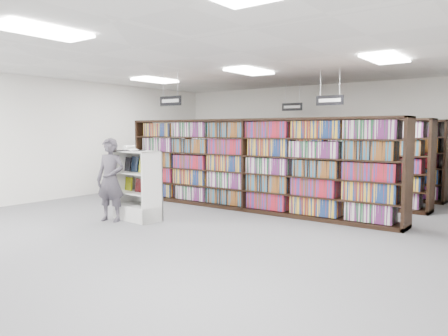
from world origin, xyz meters
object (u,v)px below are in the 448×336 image
Objects in this scene: open_book at (129,149)px; shopper at (111,180)px; bookshelf_row_near at (249,165)px; endcap_display at (139,197)px.

open_book is 0.73m from shopper.
bookshelf_row_near is 4.91× the size of endcap_display.
bookshelf_row_near reaches higher than shopper.
endcap_display is at bearing -118.22° from bookshelf_row_near.
open_book is at bearing -141.63° from endcap_display.
shopper reaches higher than endcap_display.
shopper is at bearing -123.21° from endcap_display.
open_book is 0.36× the size of shopper.
open_book is (-0.15, -0.10, 0.98)m from endcap_display.
endcap_display is 1.00m from open_book.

